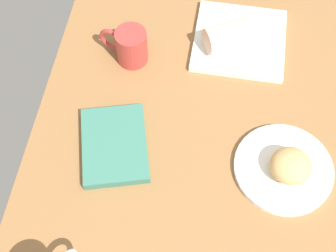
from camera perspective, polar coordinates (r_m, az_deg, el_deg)
dining_table at (r=112.29cm, az=6.45°, el=-1.70°), size 110.00×90.00×4.00cm
round_plate at (r=108.43cm, az=14.02°, el=-5.10°), size 22.49×22.49×1.40cm
scone_pastry at (r=104.89cm, az=14.87°, el=-4.75°), size 9.54×9.74×6.04cm
square_plate at (r=126.99cm, az=8.79°, el=10.40°), size 24.53×24.53×1.60cm
sauce_cup at (r=128.06cm, az=10.91°, el=11.87°), size 5.27×5.27×2.28cm
breakfast_wrap at (r=121.84cm, az=7.40°, el=10.94°), size 11.72×13.79×6.93cm
book_stack at (r=108.02cm, az=-6.60°, el=-2.34°), size 23.00×19.37×2.40cm
coffee_mug at (r=119.38cm, az=-4.71°, el=9.84°), size 8.01×12.92×9.63cm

